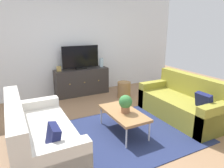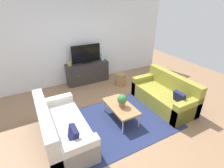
{
  "view_description": "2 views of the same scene",
  "coord_description": "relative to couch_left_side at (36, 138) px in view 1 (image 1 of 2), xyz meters",
  "views": [
    {
      "loc": [
        -1.67,
        -2.89,
        1.84
      ],
      "look_at": [
        0.0,
        0.32,
        0.79
      ],
      "focal_mm": 32.86,
      "sensor_mm": 36.0,
      "label": 1
    },
    {
      "loc": [
        -1.76,
        -2.92,
        2.69
      ],
      "look_at": [
        0.0,
        0.32,
        0.79
      ],
      "focal_mm": 27.14,
      "sensor_mm": 36.0,
      "label": 2
    }
  ],
  "objects": [
    {
      "name": "ground_plane",
      "position": [
        1.44,
        0.1,
        -0.29
      ],
      "size": [
        10.0,
        10.0,
        0.0
      ],
      "primitive_type": "plane",
      "color": "#997251"
    },
    {
      "name": "couch_right_side",
      "position": [
        2.87,
        0.0,
        0.0
      ],
      "size": [
        0.84,
        1.78,
        0.86
      ],
      "color": "olive",
      "rests_on": "ground_plane"
    },
    {
      "name": "wall_back",
      "position": [
        1.44,
        2.65,
        1.06
      ],
      "size": [
        6.4,
        0.12,
        2.7
      ],
      "primitive_type": "cube",
      "color": "white",
      "rests_on": "ground_plane"
    },
    {
      "name": "tv_console",
      "position": [
        1.52,
        2.37,
        0.06
      ],
      "size": [
        1.43,
        0.47,
        0.71
      ],
      "color": "#332D2B",
      "rests_on": "ground_plane"
    },
    {
      "name": "mantel_clock",
      "position": [
        0.92,
        2.37,
        0.48
      ],
      "size": [
        0.11,
        0.07,
        0.13
      ],
      "primitive_type": "cube",
      "color": "tan",
      "rests_on": "tv_console"
    },
    {
      "name": "potted_plant",
      "position": [
        1.47,
        -0.01,
        0.28
      ],
      "size": [
        0.23,
        0.23,
        0.31
      ],
      "color": "#936042",
      "rests_on": "coffee_table"
    },
    {
      "name": "coffee_table",
      "position": [
        1.45,
        0.03,
        0.07
      ],
      "size": [
        0.51,
        1.0,
        0.39
      ],
      "color": "#A37547",
      "rests_on": "ground_plane"
    },
    {
      "name": "glass_vase",
      "position": [
        2.11,
        2.37,
        0.54
      ],
      "size": [
        0.11,
        0.11,
        0.25
      ],
      "primitive_type": "cylinder",
      "color": "silver",
      "rests_on": "tv_console"
    },
    {
      "name": "area_rug",
      "position": [
        1.44,
        -0.05,
        -0.28
      ],
      "size": [
        2.5,
        1.9,
        0.01
      ],
      "primitive_type": "cube",
      "color": "navy",
      "rests_on": "ground_plane"
    },
    {
      "name": "wicker_basket",
      "position": [
        2.4,
        1.59,
        -0.08
      ],
      "size": [
        0.34,
        0.34,
        0.42
      ],
      "primitive_type": "cylinder",
      "color": "#9E7547",
      "rests_on": "ground_plane"
    },
    {
      "name": "flat_screen_tv",
      "position": [
        1.52,
        2.39,
        0.72
      ],
      "size": [
        0.99,
        0.16,
        0.62
      ],
      "color": "black",
      "rests_on": "tv_console"
    },
    {
      "name": "couch_left_side",
      "position": [
        0.0,
        0.0,
        0.0
      ],
      "size": [
        0.84,
        1.78,
        0.86
      ],
      "color": "silver",
      "rests_on": "ground_plane"
    }
  ]
}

